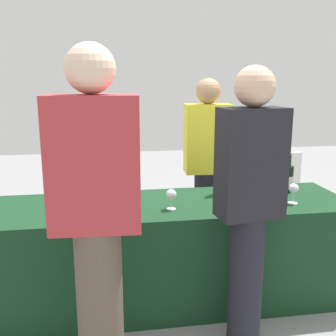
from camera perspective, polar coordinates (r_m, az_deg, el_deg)
The scene contains 15 objects.
ground_plane at distance 3.07m, azimuth 0.00°, elevation -18.22°, with size 12.00×12.00×0.00m, color gray.
tasting_table at distance 2.90m, azimuth 0.00°, elevation -11.98°, with size 2.57×0.72×0.74m, color #14381E.
wine_bottle_0 at distance 2.77m, azimuth -9.77°, elevation -2.69°, with size 0.08×0.08×0.31m.
wine_bottle_1 at distance 2.88m, azimuth -7.87°, elevation -2.04°, with size 0.07×0.07×0.32m.
wine_bottle_2 at distance 2.96m, azimuth 7.53°, elevation -1.58°, with size 0.08×0.08×0.32m.
wine_bottle_3 at distance 3.14m, azimuth 16.93°, elevation -1.42°, with size 0.08×0.08×0.31m.
wine_glass_0 at distance 2.61m, azimuth -9.59°, elevation -3.74°, with size 0.08×0.08×0.15m.
wine_glass_1 at distance 2.61m, azimuth 0.45°, elevation -3.96°, with size 0.07×0.07×0.14m.
wine_glass_2 at distance 2.74m, azimuth 8.91°, elevation -3.30°, with size 0.07×0.07×0.14m.
wine_glass_3 at distance 2.86m, azimuth 17.67°, elevation -2.96°, with size 0.07×0.07×0.14m.
ice_bucket at distance 3.09m, azimuth 14.12°, elevation -1.68°, with size 0.18×0.18×0.19m, color silver.
server_pouring at distance 3.45m, azimuth 5.60°, elevation 0.65°, with size 0.39×0.23×1.58m.
guest_0 at distance 1.98m, azimuth -10.32°, elevation -6.30°, with size 0.45×0.26×1.75m.
guest_1 at distance 2.28m, azimuth 11.64°, elevation -4.61°, with size 0.38×0.24×1.65m.
menu_board at distance 4.01m, azimuth 14.88°, elevation -4.20°, with size 0.60×0.03×0.88m, color white.
Camera 1 is at (-0.41, -2.60, 1.59)m, focal length 42.26 mm.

